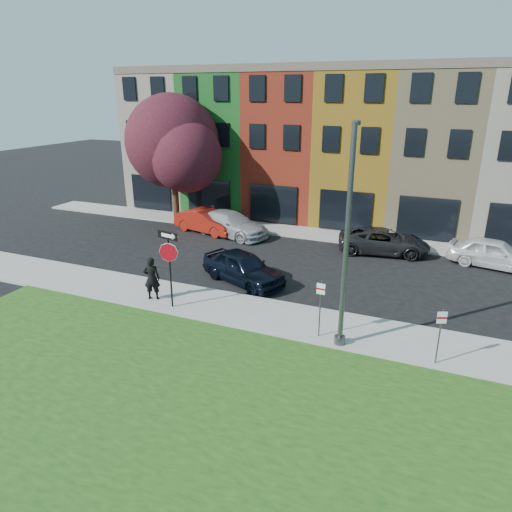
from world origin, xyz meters
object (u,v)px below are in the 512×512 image
at_px(stop_sign, 169,254).
at_px(sedan_near, 243,267).
at_px(man, 152,278).
at_px(street_lamp, 347,239).

relative_size(stop_sign, sedan_near, 0.68).
height_order(stop_sign, man, stop_sign).
xyz_separation_m(man, sedan_near, (2.81, 3.50, -0.32)).
height_order(man, sedan_near, man).
bearing_deg(street_lamp, sedan_near, 136.62).
bearing_deg(man, stop_sign, 141.86).
relative_size(stop_sign, street_lamp, 0.43).
relative_size(sedan_near, street_lamp, 0.63).
distance_m(stop_sign, sedan_near, 4.52).
bearing_deg(sedan_near, street_lamp, -101.43).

